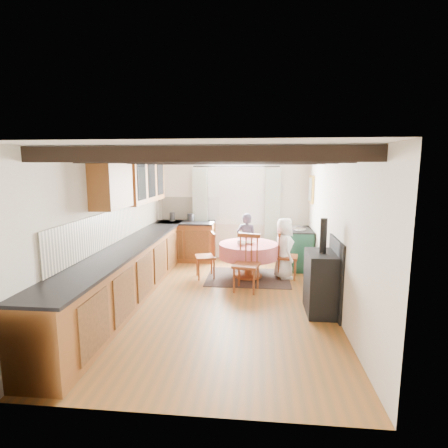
# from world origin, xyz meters

# --- Properties ---
(floor) EXTENTS (3.60, 5.50, 0.00)m
(floor) POSITION_xyz_m (0.00, 0.00, 0.00)
(floor) COLOR #945824
(floor) RESTS_ON ground
(ceiling) EXTENTS (3.60, 5.50, 0.00)m
(ceiling) POSITION_xyz_m (0.00, 0.00, 2.40)
(ceiling) COLOR white
(ceiling) RESTS_ON ground
(wall_back) EXTENTS (3.60, 0.00, 2.40)m
(wall_back) POSITION_xyz_m (0.00, 2.75, 1.20)
(wall_back) COLOR silver
(wall_back) RESTS_ON ground
(wall_front) EXTENTS (3.60, 0.00, 2.40)m
(wall_front) POSITION_xyz_m (0.00, -2.75, 1.20)
(wall_front) COLOR silver
(wall_front) RESTS_ON ground
(wall_left) EXTENTS (0.00, 5.50, 2.40)m
(wall_left) POSITION_xyz_m (-1.80, 0.00, 1.20)
(wall_left) COLOR silver
(wall_left) RESTS_ON ground
(wall_right) EXTENTS (0.00, 5.50, 2.40)m
(wall_right) POSITION_xyz_m (1.80, 0.00, 1.20)
(wall_right) COLOR silver
(wall_right) RESTS_ON ground
(beam_a) EXTENTS (3.60, 0.16, 0.16)m
(beam_a) POSITION_xyz_m (0.00, -2.00, 2.31)
(beam_a) COLOR black
(beam_a) RESTS_ON ceiling
(beam_b) EXTENTS (3.60, 0.16, 0.16)m
(beam_b) POSITION_xyz_m (0.00, -1.00, 2.31)
(beam_b) COLOR black
(beam_b) RESTS_ON ceiling
(beam_c) EXTENTS (3.60, 0.16, 0.16)m
(beam_c) POSITION_xyz_m (0.00, 0.00, 2.31)
(beam_c) COLOR black
(beam_c) RESTS_ON ceiling
(beam_d) EXTENTS (3.60, 0.16, 0.16)m
(beam_d) POSITION_xyz_m (0.00, 1.00, 2.31)
(beam_d) COLOR black
(beam_d) RESTS_ON ceiling
(beam_e) EXTENTS (3.60, 0.16, 0.16)m
(beam_e) POSITION_xyz_m (0.00, 2.00, 2.31)
(beam_e) COLOR black
(beam_e) RESTS_ON ceiling
(splash_left) EXTENTS (0.02, 4.50, 0.55)m
(splash_left) POSITION_xyz_m (-1.78, 0.30, 1.20)
(splash_left) COLOR beige
(splash_left) RESTS_ON wall_left
(splash_back) EXTENTS (1.40, 0.02, 0.55)m
(splash_back) POSITION_xyz_m (-1.00, 2.73, 1.20)
(splash_back) COLOR beige
(splash_back) RESTS_ON wall_back
(base_cabinet_left) EXTENTS (0.60, 5.30, 0.88)m
(base_cabinet_left) POSITION_xyz_m (-1.50, 0.00, 0.44)
(base_cabinet_left) COLOR brown
(base_cabinet_left) RESTS_ON floor
(base_cabinet_back) EXTENTS (1.30, 0.60, 0.88)m
(base_cabinet_back) POSITION_xyz_m (-1.05, 2.45, 0.44)
(base_cabinet_back) COLOR brown
(base_cabinet_back) RESTS_ON floor
(worktop_left) EXTENTS (0.64, 5.30, 0.04)m
(worktop_left) POSITION_xyz_m (-1.48, 0.00, 0.90)
(worktop_left) COLOR black
(worktop_left) RESTS_ON base_cabinet_left
(worktop_back) EXTENTS (1.30, 0.64, 0.04)m
(worktop_back) POSITION_xyz_m (-1.05, 2.43, 0.90)
(worktop_back) COLOR black
(worktop_back) RESTS_ON base_cabinet_back
(wall_cabinet_glass) EXTENTS (0.34, 1.80, 0.90)m
(wall_cabinet_glass) POSITION_xyz_m (-1.63, 1.20, 1.95)
(wall_cabinet_glass) COLOR brown
(wall_cabinet_glass) RESTS_ON wall_left
(wall_cabinet_solid) EXTENTS (0.34, 0.90, 0.70)m
(wall_cabinet_solid) POSITION_xyz_m (-1.63, -0.30, 1.90)
(wall_cabinet_solid) COLOR brown
(wall_cabinet_solid) RESTS_ON wall_left
(window_frame) EXTENTS (1.34, 0.03, 1.54)m
(window_frame) POSITION_xyz_m (0.10, 2.73, 1.60)
(window_frame) COLOR white
(window_frame) RESTS_ON wall_back
(window_pane) EXTENTS (1.20, 0.01, 1.40)m
(window_pane) POSITION_xyz_m (0.10, 2.74, 1.60)
(window_pane) COLOR white
(window_pane) RESTS_ON wall_back
(curtain_left) EXTENTS (0.35, 0.10, 2.10)m
(curtain_left) POSITION_xyz_m (-0.75, 2.65, 1.10)
(curtain_left) COLOR #B2B4AB
(curtain_left) RESTS_ON wall_back
(curtain_right) EXTENTS (0.35, 0.10, 2.10)m
(curtain_right) POSITION_xyz_m (0.95, 2.65, 1.10)
(curtain_right) COLOR #B2B4AB
(curtain_right) RESTS_ON wall_back
(curtain_rod) EXTENTS (2.00, 0.03, 0.03)m
(curtain_rod) POSITION_xyz_m (0.10, 2.65, 2.20)
(curtain_rod) COLOR black
(curtain_rod) RESTS_ON wall_back
(wall_picture) EXTENTS (0.04, 0.50, 0.60)m
(wall_picture) POSITION_xyz_m (1.77, 2.30, 1.70)
(wall_picture) COLOR gold
(wall_picture) RESTS_ON wall_right
(wall_plate) EXTENTS (0.30, 0.02, 0.30)m
(wall_plate) POSITION_xyz_m (1.05, 2.72, 1.70)
(wall_plate) COLOR silver
(wall_plate) RESTS_ON wall_back
(rug) EXTENTS (1.63, 1.27, 0.01)m
(rug) POSITION_xyz_m (0.44, 1.23, 0.01)
(rug) COLOR #402F28
(rug) RESTS_ON floor
(dining_table) EXTENTS (1.16, 1.16, 0.70)m
(dining_table) POSITION_xyz_m (0.44, 1.23, 0.35)
(dining_table) COLOR #C64E5F
(dining_table) RESTS_ON floor
(chair_near) EXTENTS (0.52, 0.54, 1.01)m
(chair_near) POSITION_xyz_m (0.43, 0.49, 0.51)
(chair_near) COLOR brown
(chair_near) RESTS_ON floor
(chair_left) EXTENTS (0.50, 0.49, 0.91)m
(chair_left) POSITION_xyz_m (-0.41, 1.17, 0.46)
(chair_left) COLOR brown
(chair_left) RESTS_ON floor
(chair_right) EXTENTS (0.47, 0.46, 0.93)m
(chair_right) POSITION_xyz_m (1.21, 1.29, 0.47)
(chair_right) COLOR brown
(chair_right) RESTS_ON floor
(aga_range) EXTENTS (0.62, 0.95, 0.88)m
(aga_range) POSITION_xyz_m (1.47, 2.06, 0.44)
(aga_range) COLOR #1E4B38
(aga_range) RESTS_ON floor
(cast_iron_stove) EXTENTS (0.43, 0.72, 1.44)m
(cast_iron_stove) POSITION_xyz_m (1.58, -0.34, 0.72)
(cast_iron_stove) COLOR black
(cast_iron_stove) RESTS_ON floor
(child_far) EXTENTS (0.49, 0.37, 1.21)m
(child_far) POSITION_xyz_m (0.38, 1.93, 0.60)
(child_far) COLOR #393747
(child_far) RESTS_ON floor
(child_right) EXTENTS (0.51, 0.66, 1.20)m
(child_right) POSITION_xyz_m (1.14, 1.30, 0.60)
(child_right) COLOR white
(child_right) RESTS_ON floor
(bowl_a) EXTENTS (0.27, 0.27, 0.05)m
(bowl_a) POSITION_xyz_m (0.46, 1.20, 0.72)
(bowl_a) COLOR silver
(bowl_a) RESTS_ON dining_table
(bowl_b) EXTENTS (0.21, 0.21, 0.06)m
(bowl_b) POSITION_xyz_m (0.32, 1.08, 0.73)
(bowl_b) COLOR silver
(bowl_b) RESTS_ON dining_table
(cup) EXTENTS (0.12, 0.12, 0.10)m
(cup) POSITION_xyz_m (0.28, 1.05, 0.75)
(cup) COLOR silver
(cup) RESTS_ON dining_table
(canister_tall) EXTENTS (0.12, 0.12, 0.21)m
(canister_tall) POSITION_xyz_m (-1.39, 2.48, 1.03)
(canister_tall) COLOR #262628
(canister_tall) RESTS_ON worktop_back
(canister_wide) EXTENTS (0.16, 0.16, 0.18)m
(canister_wide) POSITION_xyz_m (-0.95, 2.52, 1.01)
(canister_wide) COLOR #262628
(canister_wide) RESTS_ON worktop_back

